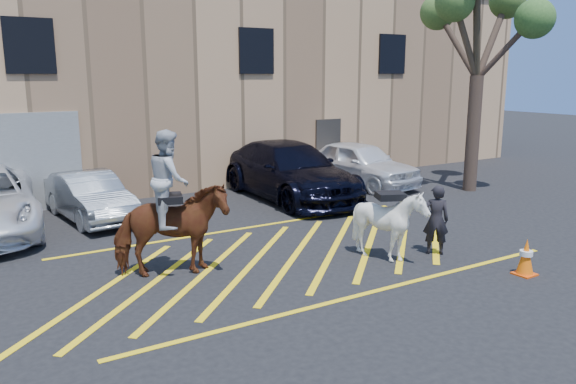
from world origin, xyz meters
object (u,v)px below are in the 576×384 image
car_white_suv (359,164)px  handler (436,220)px  traffic_cone (526,257)px  tree (481,14)px  car_blue_suv (289,171)px  mounted_bay (171,218)px  car_silver_sedan (90,197)px  saddled_white (389,224)px

car_white_suv → handler: car_white_suv is taller
traffic_cone → tree: tree is taller
car_blue_suv → mounted_bay: mounted_bay is taller
tree → car_white_suv: bearing=136.0°
car_silver_sedan → car_white_suv: size_ratio=0.84×
car_white_suv → saddled_white: size_ratio=2.55×
car_silver_sedan → saddled_white: bearing=-62.3°
handler → tree: 8.90m
car_white_suv → mounted_bay: (-8.72, -5.19, 0.37)m
traffic_cone → handler: bearing=106.2°
saddled_white → traffic_cone: size_ratio=2.46×
traffic_cone → mounted_bay: bearing=148.9°
car_white_suv → saddled_white: bearing=-131.3°
car_silver_sedan → tree: tree is taller
car_white_suv → tree: size_ratio=0.63×
handler → tree: bearing=-106.1°
tree → car_blue_suv: bearing=159.7°
car_blue_suv → saddled_white: bearing=-100.9°
car_silver_sedan → car_white_suv: bearing=-7.0°
car_silver_sedan → tree: 13.08m
traffic_cone → tree: 9.83m
car_silver_sedan → traffic_cone: size_ratio=5.30×
saddled_white → traffic_cone: (1.69, -2.07, -0.42)m
car_blue_suv → traffic_cone: 8.33m
handler → tree: (6.03, 4.30, 4.93)m
mounted_bay → tree: size_ratio=0.39×
car_white_suv → saddled_white: (-4.51, -6.67, 0.01)m
car_silver_sedan → traffic_cone: 10.81m
car_white_suv → handler: bearing=-123.4°
car_white_suv → tree: 6.15m
tree → traffic_cone: bearing=-131.7°
handler → mounted_bay: bearing=21.0°
car_white_suv → traffic_cone: (-2.82, -8.74, -0.42)m
car_blue_suv → car_silver_sedan: bearing=177.1°
car_white_suv → saddled_white: 8.05m
car_silver_sedan → tree: (11.78, -2.62, 5.05)m
traffic_cone → car_silver_sedan: bearing=125.6°
car_white_suv → mounted_bay: bearing=-156.5°
handler → car_silver_sedan: bearing=-11.8°
mounted_bay → car_blue_suv: bearing=40.4°
saddled_white → traffic_cone: 2.70m
saddled_white → car_white_suv: bearing=55.9°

